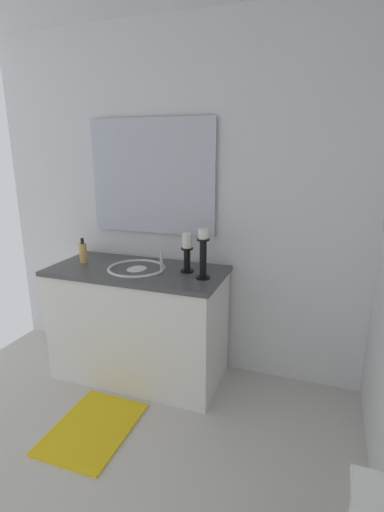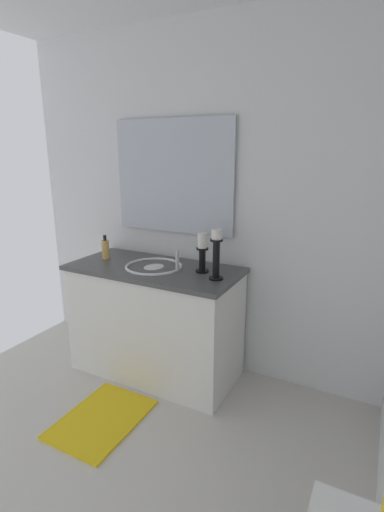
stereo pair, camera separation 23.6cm
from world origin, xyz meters
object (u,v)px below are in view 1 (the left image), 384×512
(bath_mat, at_px, (93,428))
(sink_basin, at_px, (137,274))
(vanity_cabinet, at_px, (139,323))
(soap_bottle, at_px, (83,252))
(candle_holder_short, at_px, (187,251))
(candle_holder_tall, at_px, (203,253))
(mirror, at_px, (152,177))

(bath_mat, bearing_deg, sink_basin, 179.91)
(vanity_cabinet, height_order, bath_mat, vanity_cabinet)
(vanity_cabinet, height_order, soap_bottle, soap_bottle)
(vanity_cabinet, relative_size, bath_mat, 2.04)
(vanity_cabinet, height_order, candle_holder_short, candle_holder_short)
(sink_basin, relative_size, candle_holder_short, 1.51)
(vanity_cabinet, bearing_deg, soap_bottle, -91.54)
(candle_holder_tall, height_order, candle_holder_short, candle_holder_tall)
(sink_basin, height_order, candle_holder_short, candle_holder_short)
(mirror, distance_m, bath_mat, 1.68)
(sink_basin, bearing_deg, vanity_cabinet, -90.00)
(candle_holder_short, relative_size, soap_bottle, 1.48)
(candle_holder_short, relative_size, bath_mat, 0.44)
(mirror, distance_m, soap_bottle, 0.74)
(candle_holder_tall, xyz_separation_m, bath_mat, (0.59, -0.49, -0.98))
(mirror, bearing_deg, bath_mat, 0.00)
(candle_holder_tall, bearing_deg, sink_basin, -94.32)
(vanity_cabinet, bearing_deg, sink_basin, 90.00)
(sink_basin, xyz_separation_m, soap_bottle, (-0.01, -0.44, 0.11))
(vanity_cabinet, xyz_separation_m, candle_holder_short, (-0.06, 0.35, 0.55))
(bath_mat, bearing_deg, candle_holder_tall, 140.08)
(mirror, xyz_separation_m, soap_bottle, (0.27, -0.44, -0.53))
(candle_holder_tall, xyz_separation_m, soap_bottle, (-0.05, -0.93, -0.09))
(candle_holder_tall, height_order, bath_mat, candle_holder_tall)
(candle_holder_short, height_order, bath_mat, candle_holder_short)
(sink_basin, distance_m, bath_mat, 0.99)
(vanity_cabinet, bearing_deg, mirror, 179.99)
(candle_holder_tall, bearing_deg, vanity_cabinet, -94.31)
(soap_bottle, xyz_separation_m, bath_mat, (0.64, 0.44, -0.88))
(candle_holder_tall, bearing_deg, candle_holder_short, -123.37)
(vanity_cabinet, xyz_separation_m, soap_bottle, (-0.01, -0.44, 0.48))
(mirror, height_order, candle_holder_short, mirror)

